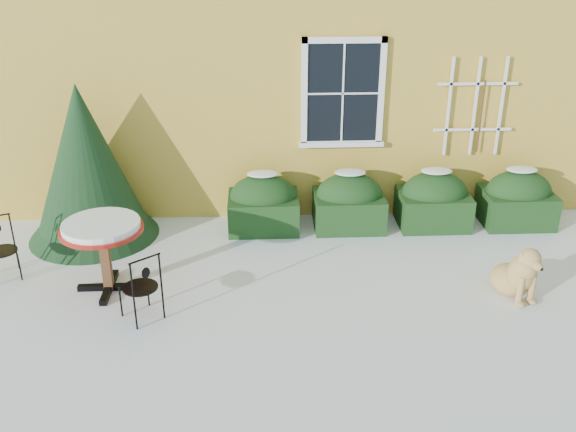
{
  "coord_description": "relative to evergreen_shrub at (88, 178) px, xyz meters",
  "views": [
    {
      "loc": [
        -0.35,
        -6.32,
        4.25
      ],
      "look_at": [
        0.0,
        1.0,
        0.9
      ],
      "focal_mm": 40.0,
      "sensor_mm": 36.0,
      "label": 1
    }
  ],
  "objects": [
    {
      "name": "patio_chair_far",
      "position": [
        -0.9,
        -1.17,
        -0.51
      ],
      "size": [
        0.48,
        0.48,
        0.82
      ],
      "rotation": [
        0.0,
        0.0,
        0.42
      ],
      "color": "black",
      "rests_on": "ground"
    },
    {
      "name": "hedge_row",
      "position": [
        4.47,
        0.13,
        -0.52
      ],
      "size": [
        4.95,
        0.8,
        0.91
      ],
      "color": "black",
      "rests_on": "ground"
    },
    {
      "name": "dog",
      "position": [
        5.63,
        -1.99,
        -0.62
      ],
      "size": [
        0.62,
        0.85,
        0.76
      ],
      "rotation": [
        0.0,
        0.0,
        0.31
      ],
      "color": "tan",
      "rests_on": "ground"
    },
    {
      "name": "ground",
      "position": [
        2.82,
        -2.42,
        -0.92
      ],
      "size": [
        80.0,
        80.0,
        0.0
      ],
      "primitive_type": "plane",
      "color": "white",
      "rests_on": "ground"
    },
    {
      "name": "bistro_table",
      "position": [
        0.53,
        -1.59,
        -0.14
      ],
      "size": [
        1.02,
        1.02,
        0.94
      ],
      "rotation": [
        0.0,
        0.0,
        0.11
      ],
      "color": "black",
      "rests_on": "ground"
    },
    {
      "name": "patio_chair_near",
      "position": [
        1.09,
        -2.27,
        -0.49
      ],
      "size": [
        0.54,
        0.54,
        0.87
      ],
      "rotation": [
        0.0,
        0.0,
        3.8
      ],
      "color": "black",
      "rests_on": "ground"
    },
    {
      "name": "evergreen_shrub",
      "position": [
        0.0,
        0.0,
        0.0
      ],
      "size": [
        1.89,
        1.89,
        2.29
      ],
      "rotation": [
        0.0,
        0.0,
        -0.06
      ],
      "color": "black",
      "rests_on": "ground"
    }
  ]
}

